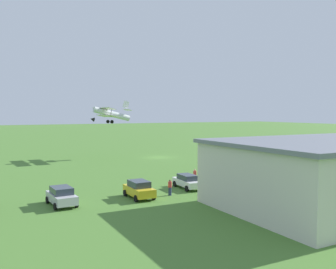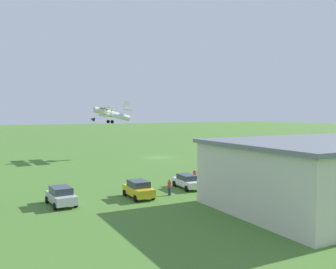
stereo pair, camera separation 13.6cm
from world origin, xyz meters
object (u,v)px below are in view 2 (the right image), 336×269
at_px(biplane, 110,114).
at_px(car_yellow, 139,189).
at_px(person_watching_takeoff, 231,175).
at_px(person_crossing_taxiway, 169,188).
at_px(car_grey, 328,168).
at_px(car_silver, 61,196).
at_px(person_walking_on_apron, 195,176).
at_px(car_white, 187,181).

relative_size(biplane, car_yellow, 1.92).
height_order(person_watching_takeoff, person_crossing_taxiway, person_crossing_taxiway).
xyz_separation_m(biplane, person_crossing_taxiway, (4.60, 32.20, -7.36)).
distance_m(car_grey, car_yellow, 28.40).
xyz_separation_m(car_yellow, person_crossing_taxiway, (-3.21, 0.43, -0.07)).
distance_m(person_watching_takeoff, person_crossing_taxiway, 11.11).
distance_m(biplane, car_silver, 35.43).
bearing_deg(person_crossing_taxiway, car_silver, -5.53).
height_order(car_yellow, person_walking_on_apron, car_yellow).
distance_m(biplane, car_white, 30.94).
xyz_separation_m(car_yellow, person_walking_on_apron, (-8.86, -3.94, -0.04)).
relative_size(car_grey, car_silver, 1.03).
distance_m(car_yellow, car_silver, 7.37).
xyz_separation_m(car_yellow, car_silver, (7.35, -0.60, -0.01)).
bearing_deg(car_silver, car_grey, -179.22).
xyz_separation_m(car_white, person_watching_takeoff, (-7.18, -1.44, -0.04)).
xyz_separation_m(car_grey, car_silver, (35.72, 0.48, 0.05)).
relative_size(biplane, person_walking_on_apron, 4.65).
distance_m(car_silver, person_watching_takeoff, 21.22).
height_order(car_grey, person_walking_on_apron, person_walking_on_apron).
bearing_deg(person_crossing_taxiway, person_watching_takeoff, -161.02).
height_order(car_white, person_crossing_taxiway, person_crossing_taxiway).
height_order(car_grey, car_silver, car_silver).
distance_m(biplane, car_yellow, 33.52).
bearing_deg(car_grey, person_watching_takeoff, -8.18).
relative_size(car_silver, person_watching_takeoff, 2.80).
height_order(car_white, person_walking_on_apron, person_walking_on_apron).
distance_m(car_silver, person_walking_on_apron, 16.55).
relative_size(biplane, car_white, 1.77).
bearing_deg(car_silver, person_crossing_taxiway, 174.47).
xyz_separation_m(car_silver, person_crossing_taxiway, (-10.55, 1.02, -0.06)).
relative_size(car_grey, car_white, 1.00).
relative_size(car_yellow, person_walking_on_apron, 2.42).
bearing_deg(car_grey, person_crossing_taxiway, 3.43).
relative_size(car_yellow, person_crossing_taxiway, 2.52).
bearing_deg(biplane, person_watching_takeoff, 101.67).
bearing_deg(car_white, car_silver, 4.76).
distance_m(car_white, person_watching_takeoff, 7.33).
relative_size(car_white, person_walking_on_apron, 2.63).
bearing_deg(person_watching_takeoff, person_walking_on_apron, -8.86).
relative_size(car_white, person_watching_takeoff, 2.88).
bearing_deg(car_yellow, person_walking_on_apron, -156.01).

